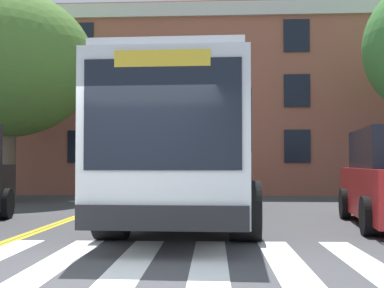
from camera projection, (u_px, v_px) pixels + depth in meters
ground_plane at (111, 279)px, 6.39m from camera, size 120.00×120.00×0.00m
crosswalk at (95, 262)px, 7.46m from camera, size 14.50×4.36×0.01m
lane_line_yellow_inner at (128, 197)px, 21.55m from camera, size 0.12×36.00×0.01m
lane_line_yellow_outer at (132, 197)px, 21.54m from camera, size 0.12×36.00×0.01m
city_bus at (193, 147)px, 13.04m from camera, size 3.17×10.99×3.26m
street_tree_curbside_small at (7, 65)px, 19.43m from camera, size 7.12×6.79×7.63m
building_facade at (192, 106)px, 26.55m from camera, size 34.98×7.37×8.43m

